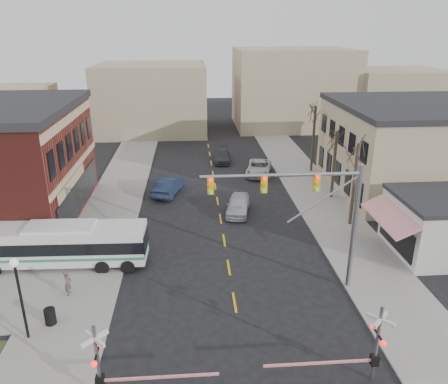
# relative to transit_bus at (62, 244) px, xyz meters

# --- Properties ---
(ground) EXTENTS (160.00, 160.00, 0.00)m
(ground) POSITION_rel_transit_bus_xyz_m (11.09, -7.13, -1.64)
(ground) COLOR black
(ground) RESTS_ON ground
(sidewalk_west) EXTENTS (5.00, 60.00, 0.12)m
(sidewalk_west) POSITION_rel_transit_bus_xyz_m (1.59, 12.87, -1.58)
(sidewalk_west) COLOR gray
(sidewalk_west) RESTS_ON ground
(sidewalk_east) EXTENTS (5.00, 60.00, 0.12)m
(sidewalk_east) POSITION_rel_transit_bus_xyz_m (20.59, 12.87, -1.58)
(sidewalk_east) COLOR gray
(sidewalk_east) RESTS_ON ground
(tan_building) EXTENTS (20.30, 15.30, 8.50)m
(tan_building) POSITION_rel_transit_bus_xyz_m (33.09, 12.87, 2.62)
(tan_building) COLOR tan
(tan_building) RESTS_ON ground
(tree_east_a) EXTENTS (0.28, 0.28, 6.75)m
(tree_east_a) POSITION_rel_transit_bus_xyz_m (21.59, 4.87, 1.86)
(tree_east_a) COLOR #382B21
(tree_east_a) RESTS_ON sidewalk_east
(tree_east_b) EXTENTS (0.28, 0.28, 6.30)m
(tree_east_b) POSITION_rel_transit_bus_xyz_m (21.89, 10.87, 1.63)
(tree_east_b) COLOR #382B21
(tree_east_b) RESTS_ON sidewalk_east
(tree_east_c) EXTENTS (0.28, 0.28, 7.20)m
(tree_east_c) POSITION_rel_transit_bus_xyz_m (22.09, 18.87, 2.08)
(tree_east_c) COLOR #382B21
(tree_east_c) RESTS_ON sidewalk_east
(transit_bus) EXTENTS (11.21, 2.79, 2.87)m
(transit_bus) POSITION_rel_transit_bus_xyz_m (0.00, 0.00, 0.00)
(transit_bus) COLOR silver
(transit_bus) RESTS_ON ground
(traffic_signal_mast) EXTENTS (9.24, 0.30, 8.00)m
(traffic_signal_mast) POSITION_rel_transit_bus_xyz_m (15.71, -4.00, 4.06)
(traffic_signal_mast) COLOR gray
(traffic_signal_mast) RESTS_ON ground
(rr_crossing_west) EXTENTS (5.60, 1.36, 4.00)m
(rr_crossing_west) POSITION_rel_transit_bus_xyz_m (5.05, -11.85, 0.33)
(rr_crossing_west) COLOR gray
(rr_crossing_west) RESTS_ON ground
(rr_crossing_east) EXTENTS (5.60, 1.36, 4.00)m
(rr_crossing_east) POSITION_rel_transit_bus_xyz_m (16.40, -11.55, 0.33)
(rr_crossing_east) COLOR gray
(rr_crossing_east) RESTS_ON ground
(street_lamp) EXTENTS (0.44, 0.44, 4.64)m
(street_lamp) POSITION_rel_transit_bus_xyz_m (0.05, -7.50, 1.77)
(street_lamp) COLOR black
(street_lamp) RESTS_ON sidewalk_west
(trash_bin) EXTENTS (0.60, 0.60, 0.92)m
(trash_bin) POSITION_rel_transit_bus_xyz_m (0.91, -6.44, -1.06)
(trash_bin) COLOR black
(trash_bin) RESTS_ON sidewalk_west
(car_a) EXTENTS (2.76, 4.88, 1.57)m
(car_a) POSITION_rel_transit_bus_xyz_m (12.68, 7.93, -0.85)
(car_a) COLOR #A9A9AE
(car_a) RESTS_ON ground
(car_b) EXTENTS (3.09, 5.45, 1.70)m
(car_b) POSITION_rel_transit_bus_xyz_m (6.47, 13.13, -0.79)
(car_b) COLOR #162139
(car_b) RESTS_ON ground
(car_c) EXTENTS (3.66, 5.79, 1.49)m
(car_c) POSITION_rel_transit_bus_xyz_m (16.09, 18.33, -0.89)
(car_c) COLOR silver
(car_c) RESTS_ON ground
(car_d) EXTENTS (2.24, 4.93, 1.40)m
(car_d) POSITION_rel_transit_bus_xyz_m (12.41, 23.53, -0.94)
(car_d) COLOR #3C3C41
(car_d) RESTS_ON ground
(pedestrian_near) EXTENTS (0.40, 0.59, 1.60)m
(pedestrian_near) POSITION_rel_transit_bus_xyz_m (1.21, -3.70, -0.71)
(pedestrian_near) COLOR #524742
(pedestrian_near) RESTS_ON sidewalk_west
(pedestrian_far) EXTENTS (1.14, 1.03, 1.92)m
(pedestrian_far) POSITION_rel_transit_bus_xyz_m (1.23, 0.50, -0.56)
(pedestrian_far) COLOR #2D3550
(pedestrian_far) RESTS_ON sidewalk_west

